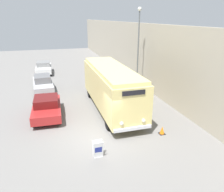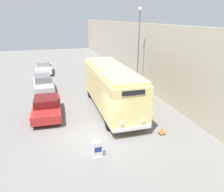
{
  "view_description": "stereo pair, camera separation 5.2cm",
  "coord_description": "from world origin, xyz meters",
  "px_view_note": "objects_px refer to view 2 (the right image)",
  "views": [
    {
      "loc": [
        -2.51,
        -11.2,
        6.89
      ],
      "look_at": [
        1.34,
        1.81,
        1.94
      ],
      "focal_mm": 35.0,
      "sensor_mm": 36.0,
      "label": 1
    },
    {
      "loc": [
        -2.46,
        -11.22,
        6.89
      ],
      "look_at": [
        1.34,
        1.81,
        1.94
      ],
      "focal_mm": 35.0,
      "sensor_mm": 36.0,
      "label": 2
    }
  ],
  "objects_px": {
    "parked_car_far": "(44,68)",
    "parked_car_mid": "(43,84)",
    "traffic_cone": "(162,130)",
    "vintage_bus": "(111,86)",
    "parked_car_near": "(47,107)",
    "streetlamp": "(139,40)",
    "sign_board": "(98,149)"
  },
  "relations": [
    {
      "from": "parked_car_near",
      "to": "traffic_cone",
      "type": "distance_m",
      "value": 8.26
    },
    {
      "from": "parked_car_near",
      "to": "parked_car_mid",
      "type": "distance_m",
      "value": 5.94
    },
    {
      "from": "parked_car_near",
      "to": "parked_car_far",
      "type": "height_order",
      "value": "parked_car_far"
    },
    {
      "from": "vintage_bus",
      "to": "parked_car_mid",
      "type": "distance_m",
      "value": 7.92
    },
    {
      "from": "vintage_bus",
      "to": "traffic_cone",
      "type": "relative_size",
      "value": 18.05
    },
    {
      "from": "streetlamp",
      "to": "parked_car_far",
      "type": "bearing_deg",
      "value": 132.91
    },
    {
      "from": "streetlamp",
      "to": "parked_car_mid",
      "type": "bearing_deg",
      "value": 167.24
    },
    {
      "from": "streetlamp",
      "to": "parked_car_near",
      "type": "relative_size",
      "value": 1.82
    },
    {
      "from": "parked_car_mid",
      "to": "parked_car_far",
      "type": "distance_m",
      "value": 7.5
    },
    {
      "from": "streetlamp",
      "to": "parked_car_mid",
      "type": "height_order",
      "value": "streetlamp"
    },
    {
      "from": "streetlamp",
      "to": "traffic_cone",
      "type": "height_order",
      "value": "streetlamp"
    },
    {
      "from": "sign_board",
      "to": "parked_car_mid",
      "type": "height_order",
      "value": "parked_car_mid"
    },
    {
      "from": "parked_car_far",
      "to": "parked_car_mid",
      "type": "bearing_deg",
      "value": -89.08
    },
    {
      "from": "parked_car_mid",
      "to": "parked_car_near",
      "type": "bearing_deg",
      "value": -90.85
    },
    {
      "from": "vintage_bus",
      "to": "streetlamp",
      "type": "distance_m",
      "value": 6.21
    },
    {
      "from": "streetlamp",
      "to": "parked_car_near",
      "type": "bearing_deg",
      "value": -155.64
    },
    {
      "from": "parked_car_near",
      "to": "traffic_cone",
      "type": "bearing_deg",
      "value": -32.17
    },
    {
      "from": "parked_car_far",
      "to": "vintage_bus",
      "type": "bearing_deg",
      "value": -67.89
    },
    {
      "from": "parked_car_far",
      "to": "traffic_cone",
      "type": "height_order",
      "value": "parked_car_far"
    },
    {
      "from": "streetlamp",
      "to": "sign_board",
      "type": "bearing_deg",
      "value": -122.38
    },
    {
      "from": "sign_board",
      "to": "streetlamp",
      "type": "distance_m",
      "value": 12.39
    },
    {
      "from": "parked_car_near",
      "to": "parked_car_far",
      "type": "bearing_deg",
      "value": 93.14
    },
    {
      "from": "streetlamp",
      "to": "parked_car_near",
      "type": "xyz_separation_m",
      "value": [
        -8.64,
        -3.91,
        -4.14
      ]
    },
    {
      "from": "vintage_bus",
      "to": "parked_car_mid",
      "type": "bearing_deg",
      "value": 130.86
    },
    {
      "from": "parked_car_far",
      "to": "traffic_cone",
      "type": "distance_m",
      "value": 19.41
    },
    {
      "from": "vintage_bus",
      "to": "parked_car_near",
      "type": "relative_size",
      "value": 2.17
    },
    {
      "from": "streetlamp",
      "to": "traffic_cone",
      "type": "bearing_deg",
      "value": -102.14
    },
    {
      "from": "streetlamp",
      "to": "vintage_bus",
      "type": "bearing_deg",
      "value": -134.06
    },
    {
      "from": "sign_board",
      "to": "parked_car_near",
      "type": "distance_m",
      "value": 6.36
    },
    {
      "from": "sign_board",
      "to": "traffic_cone",
      "type": "height_order",
      "value": "sign_board"
    },
    {
      "from": "parked_car_far",
      "to": "traffic_cone",
      "type": "relative_size",
      "value": 8.13
    },
    {
      "from": "sign_board",
      "to": "parked_car_mid",
      "type": "distance_m",
      "value": 12.11
    }
  ]
}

